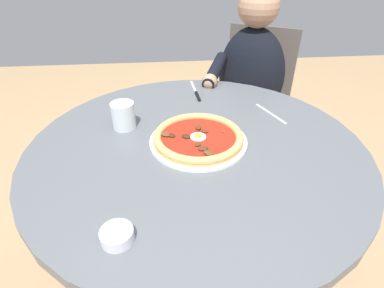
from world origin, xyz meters
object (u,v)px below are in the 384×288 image
Objects in this scene: diner_person at (247,110)px; cafe_chair_diner at (254,92)px; steak_knife at (196,93)px; ramekin_capers at (117,235)px; pizza_on_plate at (198,138)px; dining_table at (196,173)px; fork_utensil at (271,114)px; water_glass at (124,117)px.

diner_person is 1.27× the size of cafe_chair_diner.
steak_knife is 0.61m from cafe_chair_diner.
steak_knife is 0.78m from ramekin_capers.
pizza_on_plate is 0.28× the size of diner_person.
dining_table is 3.43× the size of pizza_on_plate.
ramekin_capers is at bearing 151.38° from cafe_chair_diner.
pizza_on_plate is (0.01, -0.01, 0.14)m from dining_table.
fork_utensil is 0.56m from diner_person.
diner_person is (0.55, -0.59, -0.28)m from water_glass.
diner_person is (0.50, -0.06, -0.25)m from fork_utensil.
water_glass is at bearing 61.80° from dining_table.
dining_table is 0.95× the size of diner_person.
ramekin_capers is at bearing -176.68° from water_glass.
ramekin_capers is (-0.74, 0.25, 0.01)m from steak_knife.
fork_utensil is (-0.20, -0.26, -0.00)m from steak_knife.
ramekin_capers reaches higher than steak_knife.
dining_table is at bearing -118.20° from water_glass.
steak_knife is (0.38, -0.04, 0.12)m from dining_table.
pizza_on_plate is 0.43m from ramekin_capers.
water_glass is 0.54m from fork_utensil.
diner_person is at bearing -27.56° from pizza_on_plate.
fork_utensil is (0.17, -0.30, 0.12)m from dining_table.
water_glass is (0.12, 0.24, 0.02)m from pizza_on_plate.
ramekin_capers is at bearing 151.37° from diner_person.
fork_utensil is at bearing 173.53° from diner_person.
fork_utensil is at bearing -59.78° from dining_table.
dining_table is at bearing -30.21° from ramekin_capers.
fork_utensil is 0.15× the size of diner_person.
dining_table is 0.37m from fork_utensil.
diner_person is (1.03, -0.56, -0.26)m from ramekin_capers.
dining_table is 0.77m from diner_person.
fork_utensil is at bearing -60.26° from pizza_on_plate.
steak_knife is (0.25, -0.28, -0.04)m from water_glass.
steak_knife is 0.50m from diner_person.
steak_knife is at bearing -18.66° from ramekin_capers.
ramekin_capers is 0.06× the size of diner_person.
cafe_chair_diner is (0.80, -0.42, -0.22)m from pizza_on_plate.
water_glass is at bearing 63.84° from pizza_on_plate.
dining_table is 0.44m from ramekin_capers.
ramekin_capers is 1.34m from cafe_chair_diner.
fork_utensil is at bearing -85.01° from water_glass.
water_glass reaches higher than ramekin_capers.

